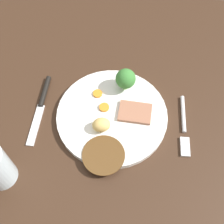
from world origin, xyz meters
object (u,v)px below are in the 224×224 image
Objects in this scene: dinner_plate at (112,116)px; broccoli_floret at (126,79)px; carrot_coin_back at (98,94)px; fork at (184,127)px; carrot_coin_front at (105,108)px; roast_potato_left at (103,125)px; knife at (42,103)px; meat_slice_main at (135,112)px.

dinner_plate is 4.44× the size of broccoli_floret.
carrot_coin_back is 0.15× the size of fork.
carrot_coin_front is 4.28cm from carrot_coin_back.
broccoli_floret is (-2.35, -7.83, 3.94)cm from dinner_plate.
dinner_plate is 2.49cm from carrot_coin_front.
fork is at bearing -171.58° from roast_potato_left.
carrot_coin_front is at bearing 89.73° from knife.
broccoli_floret is (-4.15, -6.41, 2.98)cm from carrot_coin_front.
meat_slice_main is at bearing -145.95° from roast_potato_left.
carrot_coin_back reaches higher than fork.
roast_potato_left is 12.34cm from broccoli_floret.
dinner_plate is 11.01× the size of carrot_coin_front.
fork is (-14.10, 8.91, -4.26)cm from broccoli_floret.
knife is at bearing -6.25° from dinner_plate.
dinner_plate is at bearing 127.51° from carrot_coin_back.
fork is (-16.45, 1.08, -0.31)cm from dinner_plate.
dinner_plate is 17.03cm from knife.
carrot_coin_front is 0.12× the size of knife.
carrot_coin_back is at bearing 105.50° from knife.
broccoli_floret reaches higher than carrot_coin_front.
carrot_coin_front is (0.23, -5.17, -1.24)cm from roast_potato_left.
dinner_plate is 11.34× the size of carrot_coin_back.
broccoli_floret is at bearing -156.75° from carrot_coin_back.
knife is at bearing -1.62° from carrot_coin_front.
dinner_plate is 6.53cm from carrot_coin_back.
carrot_coin_front reaches higher than dinner_plate.
broccoli_floret is 0.31× the size of knife.
dinner_plate is 6.31× the size of roast_potato_left.
broccoli_floret reaches higher than carrot_coin_back.
meat_slice_main is at bearing -171.11° from dinner_plate.
roast_potato_left is (1.57, 3.75, 2.21)cm from dinner_plate.
roast_potato_left is at bearing 34.05° from meat_slice_main.
carrot_coin_back is at bearing 23.25° from broccoli_floret.
meat_slice_main reaches higher than carrot_coin_back.
meat_slice_main is 7.00cm from carrot_coin_front.
knife is at bearing -2.70° from meat_slice_main.
broccoli_floret is 17.21cm from fork.
carrot_coin_back is 0.12× the size of knife.
roast_potato_left reaches higher than knife.
carrot_coin_back is 0.39× the size of broccoli_floret.
dinner_plate reaches higher than knife.
carrot_coin_front is at bearing -87.48° from roast_potato_left.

